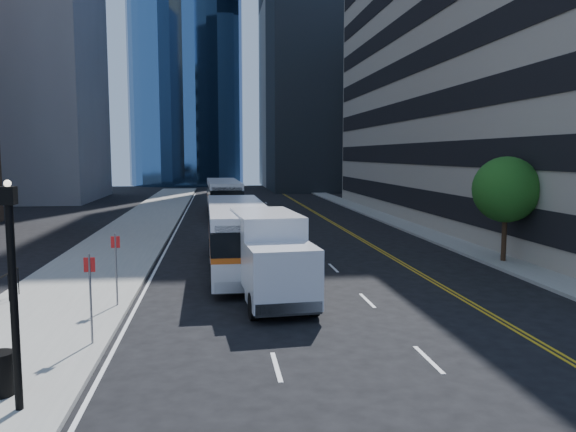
# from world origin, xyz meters

# --- Properties ---
(ground) EXTENTS (160.00, 160.00, 0.00)m
(ground) POSITION_xyz_m (0.00, 0.00, 0.00)
(ground) COLOR black
(ground) RESTS_ON ground
(sidewalk_west) EXTENTS (5.00, 90.00, 0.15)m
(sidewalk_west) POSITION_xyz_m (-10.50, 25.00, 0.07)
(sidewalk_west) COLOR gray
(sidewalk_west) RESTS_ON ground
(sidewalk_east) EXTENTS (2.00, 90.00, 0.15)m
(sidewalk_east) POSITION_xyz_m (9.00, 25.00, 0.07)
(sidewalk_east) COLOR gray
(sidewalk_east) RESTS_ON ground
(midrise_west) EXTENTS (18.00, 18.00, 35.00)m
(midrise_west) POSITION_xyz_m (-28.00, 52.00, 17.50)
(midrise_west) COLOR gray
(midrise_west) RESTS_ON ground
(street_tree) EXTENTS (3.20, 3.20, 5.10)m
(street_tree) POSITION_xyz_m (9.00, 8.00, 3.64)
(street_tree) COLOR #332114
(street_tree) RESTS_ON sidewalk_east
(lamp_post) EXTENTS (0.28, 0.28, 4.56)m
(lamp_post) POSITION_xyz_m (-9.00, -6.00, 2.72)
(lamp_post) COLOR black
(lamp_post) RESTS_ON sidewalk_west
(bus_front) EXTENTS (2.81, 11.89, 3.06)m
(bus_front) POSITION_xyz_m (-4.00, 8.25, 1.67)
(bus_front) COLOR silver
(bus_front) RESTS_ON ground
(bus_rear) EXTENTS (3.03, 12.05, 3.09)m
(bus_rear) POSITION_xyz_m (-4.32, 31.55, 1.68)
(bus_rear) COLOR white
(bus_rear) RESTS_ON ground
(box_truck) EXTENTS (2.78, 6.73, 3.14)m
(box_truck) POSITION_xyz_m (-3.01, 2.75, 1.66)
(box_truck) COLOR silver
(box_truck) RESTS_ON ground
(trash_can) EXTENTS (0.64, 0.64, 0.93)m
(trash_can) POSITION_xyz_m (-9.64, -5.21, 0.62)
(trash_can) COLOR black
(trash_can) RESTS_ON sidewalk_west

